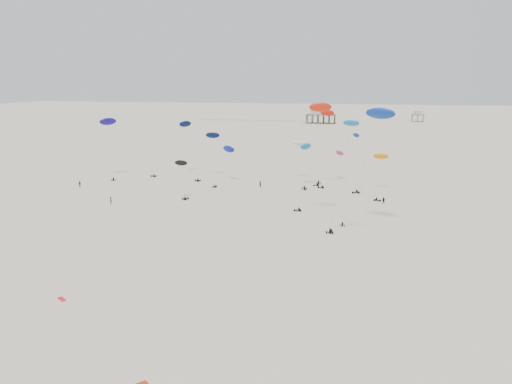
% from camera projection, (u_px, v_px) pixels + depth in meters
% --- Properties ---
extents(ground_plane, '(900.00, 900.00, 0.00)m').
position_uv_depth(ground_plane, '(312.00, 152.00, 216.75)').
color(ground_plane, '#C5B49C').
extents(pavilion_main, '(21.00, 13.00, 9.80)m').
position_uv_depth(pavilion_main, '(321.00, 117.00, 360.79)').
color(pavilion_main, brown).
rests_on(pavilion_main, ground).
extents(pavilion_small, '(9.00, 7.00, 8.00)m').
position_uv_depth(pavilion_small, '(418.00, 117.00, 374.75)').
color(pavilion_small, brown).
rests_on(pavilion_small, ground).
extents(pier_fence, '(80.20, 0.20, 1.50)m').
position_uv_depth(pier_fence, '(251.00, 121.00, 372.53)').
color(pier_fence, black).
rests_on(pier_fence, ground).
extents(rig_0, '(8.12, 12.88, 13.16)m').
position_uv_depth(rig_0, '(332.00, 163.00, 155.28)').
color(rig_0, black).
rests_on(rig_0, ground).
extents(rig_1, '(5.93, 4.77, 23.28)m').
position_uv_depth(rig_1, '(341.00, 175.00, 101.01)').
color(rig_1, black).
rests_on(rig_1, ground).
extents(rig_2, '(10.13, 14.96, 17.77)m').
position_uv_depth(rig_2, '(302.00, 150.00, 157.83)').
color(rig_2, black).
rests_on(rig_2, ground).
extents(rig_3, '(8.29, 15.59, 23.79)m').
position_uv_depth(rig_3, '(322.00, 130.00, 148.20)').
color(rig_3, black).
rests_on(rig_3, ground).
extents(rig_4, '(5.05, 4.94, 10.10)m').
position_uv_depth(rig_4, '(183.00, 175.00, 132.29)').
color(rig_4, black).
rests_on(rig_4, ground).
extents(rig_5, '(10.45, 15.10, 20.37)m').
position_uv_depth(rig_5, '(109.00, 129.00, 163.06)').
color(rig_5, black).
rests_on(rig_5, ground).
extents(rig_6, '(4.85, 15.50, 17.68)m').
position_uv_depth(rig_6, '(210.00, 144.00, 162.83)').
color(rig_6, black).
rests_on(rig_6, ground).
extents(rig_7, '(8.23, 4.76, 25.97)m').
position_uv_depth(rig_7, '(317.00, 121.00, 116.36)').
color(rig_7, black).
rests_on(rig_7, ground).
extents(rig_8, '(8.67, 9.43, 17.80)m').
position_uv_depth(rig_8, '(367.00, 167.00, 132.13)').
color(rig_8, black).
rests_on(rig_8, ground).
extents(rig_9, '(8.57, 8.96, 13.24)m').
position_uv_depth(rig_9, '(309.00, 154.00, 148.55)').
color(rig_9, black).
rests_on(rig_9, ground).
extents(rig_10, '(10.04, 11.63, 13.72)m').
position_uv_depth(rig_10, '(374.00, 166.00, 142.64)').
color(rig_10, black).
rests_on(rig_10, ground).
extents(rig_11, '(11.17, 10.19, 25.84)m').
position_uv_depth(rig_11, '(378.00, 119.00, 107.65)').
color(rig_11, black).
rests_on(rig_11, ground).
extents(rig_12, '(5.46, 16.30, 15.29)m').
position_uv_depth(rig_12, '(227.00, 153.00, 155.34)').
color(rig_12, black).
rests_on(rig_12, ground).
extents(rig_13, '(9.74, 16.51, 20.71)m').
position_uv_depth(rig_13, '(180.00, 133.00, 168.42)').
color(rig_13, black).
rests_on(rig_13, ground).
extents(spectator_0, '(0.92, 0.99, 2.25)m').
position_uv_depth(spectator_0, '(111.00, 204.00, 126.95)').
color(spectator_0, black).
rests_on(spectator_0, ground).
extents(spectator_1, '(1.09, 1.02, 1.95)m').
position_uv_depth(spectator_1, '(383.00, 204.00, 127.22)').
color(spectator_1, black).
rests_on(spectator_1, ground).
extents(spectator_2, '(1.40, 0.92, 2.19)m').
position_uv_depth(spectator_2, '(80.00, 187.00, 146.49)').
color(spectator_2, black).
rests_on(spectator_2, ground).
extents(spectator_3, '(1.03, 0.95, 2.32)m').
position_uv_depth(spectator_3, '(260.00, 187.00, 146.47)').
color(spectator_3, black).
rests_on(spectator_3, ground).
extents(grounded_kite_b, '(1.86, 1.63, 0.07)m').
position_uv_depth(grounded_kite_b, '(62.00, 299.00, 71.78)').
color(grounded_kite_b, red).
rests_on(grounded_kite_b, ground).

